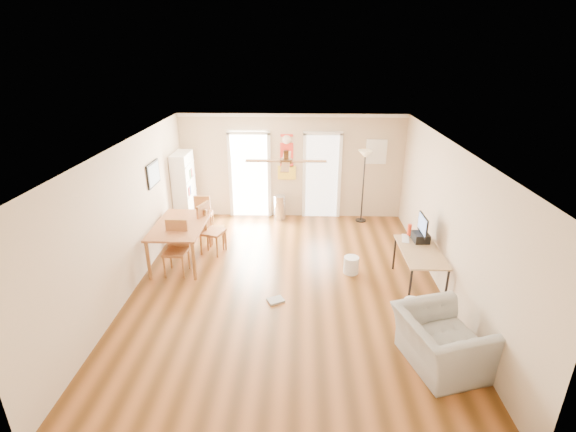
{
  "coord_description": "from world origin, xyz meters",
  "views": [
    {
      "loc": [
        0.23,
        -6.62,
        4.07
      ],
      "look_at": [
        0.0,
        0.6,
        1.15
      ],
      "focal_mm": 26.25,
      "sensor_mm": 36.0,
      "label": 1
    }
  ],
  "objects_px": {
    "dining_chair_near": "(175,249)",
    "armchair": "(441,342)",
    "printer": "(421,237)",
    "dining_table": "(182,242)",
    "wastebasket_a": "(351,265)",
    "trash_can": "(280,208)",
    "bookshelf": "(184,190)",
    "dining_chair_right_b": "(213,229)",
    "torchiere_lamp": "(363,187)",
    "computer_desk": "(418,269)",
    "dining_chair_right_a": "(215,227)",
    "dining_chair_far": "(204,212)",
    "wastebasket_b": "(412,308)"
  },
  "relations": [
    {
      "from": "wastebasket_b",
      "to": "dining_chair_near",
      "type": "bearing_deg",
      "value": 163.04
    },
    {
      "from": "torchiere_lamp",
      "to": "printer",
      "type": "relative_size",
      "value": 5.68
    },
    {
      "from": "torchiere_lamp",
      "to": "printer",
      "type": "xyz_separation_m",
      "value": [
        0.7,
        -2.7,
        -0.09
      ]
    },
    {
      "from": "dining_chair_near",
      "to": "armchair",
      "type": "height_order",
      "value": "dining_chair_near"
    },
    {
      "from": "dining_chair_right_b",
      "to": "wastebasket_b",
      "type": "xyz_separation_m",
      "value": [
        3.64,
        -2.18,
        -0.38
      ]
    },
    {
      "from": "wastebasket_b",
      "to": "trash_can",
      "type": "bearing_deg",
      "value": 119.82
    },
    {
      "from": "dining_chair_far",
      "to": "printer",
      "type": "bearing_deg",
      "value": 153.92
    },
    {
      "from": "dining_chair_right_a",
      "to": "printer",
      "type": "xyz_separation_m",
      "value": [
        4.05,
        -1.11,
        0.34
      ]
    },
    {
      "from": "wastebasket_b",
      "to": "armchair",
      "type": "bearing_deg",
      "value": -84.44
    },
    {
      "from": "printer",
      "to": "armchair",
      "type": "relative_size",
      "value": 0.27
    },
    {
      "from": "dining_chair_right_a",
      "to": "trash_can",
      "type": "bearing_deg",
      "value": -47.44
    },
    {
      "from": "dining_table",
      "to": "dining_chair_near",
      "type": "relative_size",
      "value": 1.58
    },
    {
      "from": "computer_desk",
      "to": "printer",
      "type": "height_order",
      "value": "printer"
    },
    {
      "from": "dining_chair_right_b",
      "to": "dining_table",
      "type": "bearing_deg",
      "value": 144.13
    },
    {
      "from": "trash_can",
      "to": "dining_table",
      "type": "bearing_deg",
      "value": -129.02
    },
    {
      "from": "dining_chair_far",
      "to": "wastebasket_a",
      "type": "height_order",
      "value": "dining_chair_far"
    },
    {
      "from": "dining_chair_near",
      "to": "printer",
      "type": "relative_size",
      "value": 3.26
    },
    {
      "from": "printer",
      "to": "wastebasket_a",
      "type": "distance_m",
      "value": 1.39
    },
    {
      "from": "trash_can",
      "to": "dining_chair_right_a",
      "type": "bearing_deg",
      "value": -128.44
    },
    {
      "from": "torchiere_lamp",
      "to": "wastebasket_a",
      "type": "relative_size",
      "value": 5.35
    },
    {
      "from": "dining_chair_near",
      "to": "torchiere_lamp",
      "type": "height_order",
      "value": "torchiere_lamp"
    },
    {
      "from": "dining_chair_near",
      "to": "computer_desk",
      "type": "relative_size",
      "value": 0.76
    },
    {
      "from": "trash_can",
      "to": "armchair",
      "type": "height_order",
      "value": "armchair"
    },
    {
      "from": "dining_chair_near",
      "to": "wastebasket_a",
      "type": "height_order",
      "value": "dining_chair_near"
    },
    {
      "from": "dining_chair_far",
      "to": "wastebasket_a",
      "type": "relative_size",
      "value": 2.7
    },
    {
      "from": "wastebasket_a",
      "to": "wastebasket_b",
      "type": "distance_m",
      "value": 1.61
    },
    {
      "from": "bookshelf",
      "to": "dining_chair_near",
      "type": "distance_m",
      "value": 2.46
    },
    {
      "from": "bookshelf",
      "to": "torchiere_lamp",
      "type": "bearing_deg",
      "value": 18.68
    },
    {
      "from": "torchiere_lamp",
      "to": "computer_desk",
      "type": "xyz_separation_m",
      "value": [
        0.61,
        -3.09,
        -0.53
      ]
    },
    {
      "from": "bookshelf",
      "to": "dining_chair_right_b",
      "type": "bearing_deg",
      "value": -43.35
    },
    {
      "from": "dining_chair_near",
      "to": "printer",
      "type": "height_order",
      "value": "dining_chair_near"
    },
    {
      "from": "dining_chair_right_b",
      "to": "computer_desk",
      "type": "height_order",
      "value": "dining_chair_right_b"
    },
    {
      "from": "dining_chair_right_a",
      "to": "bookshelf",
      "type": "bearing_deg",
      "value": 28.68
    },
    {
      "from": "trash_can",
      "to": "wastebasket_b",
      "type": "bearing_deg",
      "value": -60.18
    },
    {
      "from": "dining_chair_right_b",
      "to": "dining_chair_far",
      "type": "xyz_separation_m",
      "value": [
        -0.43,
        1.15,
        -0.08
      ]
    },
    {
      "from": "bookshelf",
      "to": "dining_chair_right_a",
      "type": "xyz_separation_m",
      "value": [
        0.95,
        -1.23,
        -0.43
      ]
    },
    {
      "from": "dining_chair_near",
      "to": "armchair",
      "type": "bearing_deg",
      "value": -26.56
    },
    {
      "from": "armchair",
      "to": "dining_chair_far",
      "type": "bearing_deg",
      "value": 26.71
    },
    {
      "from": "dining_chair_near",
      "to": "dining_chair_right_b",
      "type": "bearing_deg",
      "value": 62.52
    },
    {
      "from": "dining_chair_right_a",
      "to": "torchiere_lamp",
      "type": "xyz_separation_m",
      "value": [
        3.35,
        1.59,
        0.43
      ]
    },
    {
      "from": "dining_table",
      "to": "printer",
      "type": "relative_size",
      "value": 5.13
    },
    {
      "from": "dining_table",
      "to": "wastebasket_a",
      "type": "xyz_separation_m",
      "value": [
        3.37,
        -0.4,
        -0.24
      ]
    },
    {
      "from": "dining_chair_near",
      "to": "printer",
      "type": "xyz_separation_m",
      "value": [
        4.58,
        0.05,
        0.29
      ]
    },
    {
      "from": "dining_chair_right_b",
      "to": "printer",
      "type": "xyz_separation_m",
      "value": [
        4.05,
        -0.86,
        0.28
      ]
    },
    {
      "from": "wastebasket_a",
      "to": "armchair",
      "type": "height_order",
      "value": "armchair"
    },
    {
      "from": "dining_chair_near",
      "to": "wastebasket_a",
      "type": "relative_size",
      "value": 3.07
    },
    {
      "from": "wastebasket_a",
      "to": "wastebasket_b",
      "type": "xyz_separation_m",
      "value": [
        0.83,
        -1.39,
        -0.01
      ]
    },
    {
      "from": "dining_chair_far",
      "to": "wastebasket_b",
      "type": "xyz_separation_m",
      "value": [
        4.07,
        -3.33,
        -0.3
      ]
    },
    {
      "from": "trash_can",
      "to": "computer_desk",
      "type": "distance_m",
      "value": 4.12
    },
    {
      "from": "bookshelf",
      "to": "torchiere_lamp",
      "type": "distance_m",
      "value": 4.31
    }
  ]
}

